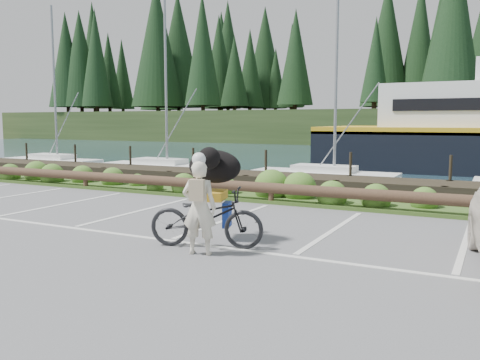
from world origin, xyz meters
name	(u,v)px	position (x,y,z in m)	size (l,w,h in m)	color
ground	(180,237)	(0.00, 0.00, 0.00)	(72.00, 72.00, 0.00)	#595A5C
harbor_backdrop	(463,136)	(0.40, 78.42, 0.00)	(170.00, 160.00, 30.00)	#1A333F
vegetation_strip	(281,199)	(0.00, 5.30, 0.05)	(34.00, 1.60, 0.10)	#3D5B21
log_rail	(271,204)	(0.00, 4.60, 0.00)	(32.00, 0.30, 0.60)	#443021
bicycle	(206,218)	(0.93, -0.50, 0.56)	(0.75, 2.14, 1.12)	black
cyclist	(199,208)	(1.07, -0.98, 0.83)	(0.61, 0.40, 1.66)	beige
dog	(214,167)	(0.72, 0.15, 1.45)	(1.13, 0.55, 0.65)	black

